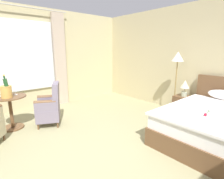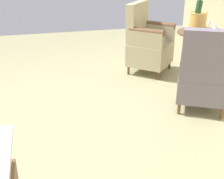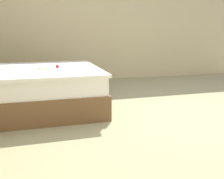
{
  "view_description": "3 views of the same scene",
  "coord_description": "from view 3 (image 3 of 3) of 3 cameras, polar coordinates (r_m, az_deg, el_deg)",
  "views": [
    {
      "loc": [
        1.99,
        -1.29,
        1.7
      ],
      "look_at": [
        -0.77,
        1.12,
        0.85
      ],
      "focal_mm": 28.0,
      "sensor_mm": 36.0,
      "label": 1
    },
    {
      "loc": [
        -0.01,
        2.99,
        1.69
      ],
      "look_at": [
        -0.6,
        0.64,
        0.61
      ],
      "focal_mm": 50.0,
      "sensor_mm": 36.0,
      "label": 2
    },
    {
      "loc": [
        -2.73,
        1.89,
        1.11
      ],
      "look_at": [
        -0.41,
        1.22,
        0.57
      ],
      "focal_mm": 40.0,
      "sensor_mm": 36.0,
      "label": 3
    }
  ],
  "objects": [
    {
      "name": "ground_plane",
      "position": [
        3.5,
        17.84,
        -6.5
      ],
      "size": [
        8.02,
        8.02,
        0.0
      ],
      "primitive_type": "plane",
      "color": "#9A956D"
    },
    {
      "name": "wall_far_side",
      "position": [
        6.29,
        1.59,
        15.44
      ],
      "size": [
        0.12,
        6.64,
        2.84
      ],
      "color": "#C5B68B",
      "rests_on": "ground"
    },
    {
      "name": "bed",
      "position": [
        3.88,
        -19.7,
        0.35
      ],
      "size": [
        1.78,
        2.16,
        1.09
      ],
      "color": "brown",
      "rests_on": "ground"
    }
  ]
}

